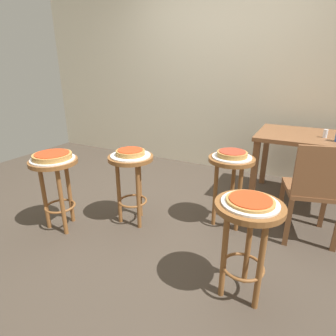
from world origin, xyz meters
The scene contains 17 objects.
ground_plane centered at (0.00, 0.00, 0.00)m, with size 6.00×6.00×0.00m, color #42382D.
back_wall centered at (0.00, 1.65, 1.50)m, with size 6.00×0.10×3.00m, color beige.
stool_foreground centered at (0.88, -0.64, 0.49)m, with size 0.40×0.40×0.65m.
serving_plate_foreground centered at (0.88, -0.64, 0.66)m, with size 0.33×0.33×0.01m, color silver.
pizza_foreground centered at (0.88, -0.64, 0.67)m, with size 0.27×0.27×0.02m.
stool_middle centered at (-0.75, -0.60, 0.49)m, with size 0.40×0.40×0.65m.
serving_plate_middle centered at (-0.75, -0.60, 0.66)m, with size 0.36×0.36×0.01m, color silver.
pizza_middle centered at (-0.75, -0.60, 0.68)m, with size 0.31×0.31×0.05m.
stool_leftside centered at (-0.23, -0.22, 0.49)m, with size 0.40×0.40×0.65m.
serving_plate_leftside centered at (-0.23, -0.22, 0.66)m, with size 0.35×0.35×0.01m, color white.
pizza_leftside centered at (-0.23, -0.22, 0.68)m, with size 0.25×0.25×0.05m.
stool_rear centered at (0.56, 0.14, 0.49)m, with size 0.40×0.40×0.65m.
serving_plate_rear centered at (0.56, 0.14, 0.66)m, with size 0.34×0.34×0.01m, color silver.
pizza_rear centered at (0.56, 0.14, 0.68)m, with size 0.26×0.26×0.05m.
dining_table centered at (1.17, 0.97, 0.63)m, with size 1.07×0.78×0.74m.
condiment_shaker centered at (1.25, 0.89, 0.78)m, with size 0.04×0.04×0.08m, color white.
wooden_chair centered at (1.22, 0.21, 0.47)m, with size 0.49×0.49×0.85m.
Camera 1 is at (1.10, -2.07, 1.37)m, focal length 29.16 mm.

